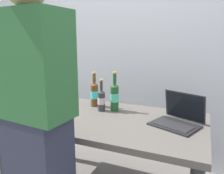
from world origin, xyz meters
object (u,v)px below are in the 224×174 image
laptop (178,118)px  beer_bottle_brown (101,100)px  person_figure (36,121)px  coffee_mug (43,118)px  beer_bottle_dark (115,96)px  beer_bottle_green (94,93)px

laptop → beer_bottle_brown: (-0.65, 0.06, 0.05)m
laptop → person_figure: size_ratio=0.23×
laptop → person_figure: person_figure is taller
beer_bottle_brown → coffee_mug: beer_bottle_brown is taller
beer_bottle_dark → person_figure: bearing=-99.4°
beer_bottle_dark → beer_bottle_brown: bearing=-153.6°
laptop → coffee_mug: 0.99m
person_figure → laptop: bearing=45.6°
beer_bottle_green → person_figure: 0.87m
beer_bottle_dark → person_figure: person_figure is taller
beer_bottle_green → person_figure: size_ratio=0.19×
beer_bottle_brown → person_figure: bearing=-92.4°
beer_bottle_green → person_figure: person_figure is taller
laptop → person_figure: bearing=-134.4°
laptop → coffee_mug: bearing=-157.6°
beer_bottle_brown → person_figure: person_figure is taller
beer_bottle_dark → beer_bottle_green: bearing=167.1°
laptop → beer_bottle_brown: 0.66m
beer_bottle_dark → beer_bottle_green: 0.23m
beer_bottle_green → coffee_mug: 0.57m
beer_bottle_brown → coffee_mug: size_ratio=2.34×
laptop → coffee_mug: laptop is taller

